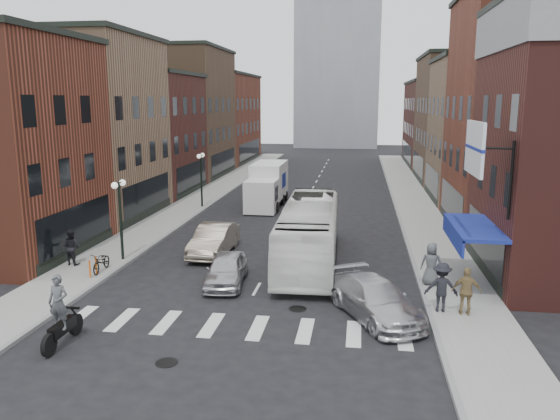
{
  "coord_description": "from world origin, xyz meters",
  "views": [
    {
      "loc": [
        4.23,
        -20.91,
        7.97
      ],
      "look_at": [
        0.13,
        7.04,
        2.27
      ],
      "focal_mm": 35.0,
      "sensor_mm": 36.0,
      "label": 1
    }
  ],
  "objects_px": {
    "box_truck": "(267,186)",
    "sedan_left_near": "(226,269)",
    "bike_rack": "(93,267)",
    "motorcycle_rider": "(60,313)",
    "ped_right_a": "(441,287)",
    "transit_bus": "(309,232)",
    "ped_left_solo": "(72,247)",
    "billboard_sign": "(477,150)",
    "streetlamp_near": "(120,205)",
    "streetlamp_far": "(201,170)",
    "curb_car": "(375,299)",
    "ped_right_b": "(467,291)",
    "sedan_left_far": "(214,240)",
    "ped_right_c": "(431,264)",
    "parked_bicycle": "(102,262)"
  },
  "relations": [
    {
      "from": "sedan_left_near",
      "to": "streetlamp_far",
      "type": "bearing_deg",
      "value": 104.71
    },
    {
      "from": "sedan_left_near",
      "to": "ped_left_solo",
      "type": "distance_m",
      "value": 8.1
    },
    {
      "from": "motorcycle_rider",
      "to": "box_truck",
      "type": "bearing_deg",
      "value": 84.31
    },
    {
      "from": "billboard_sign",
      "to": "motorcycle_rider",
      "type": "xyz_separation_m",
      "value": [
        -13.92,
        -5.83,
        -4.99
      ]
    },
    {
      "from": "box_truck",
      "to": "sedan_left_far",
      "type": "height_order",
      "value": "box_truck"
    },
    {
      "from": "streetlamp_near",
      "to": "box_truck",
      "type": "height_order",
      "value": "streetlamp_near"
    },
    {
      "from": "curb_car",
      "to": "ped_right_a",
      "type": "xyz_separation_m",
      "value": [
        2.44,
        0.64,
        0.38
      ]
    },
    {
      "from": "bike_rack",
      "to": "motorcycle_rider",
      "type": "height_order",
      "value": "motorcycle_rider"
    },
    {
      "from": "bike_rack",
      "to": "ped_right_b",
      "type": "height_order",
      "value": "ped_right_b"
    },
    {
      "from": "streetlamp_near",
      "to": "transit_bus",
      "type": "relative_size",
      "value": 0.37
    },
    {
      "from": "bike_rack",
      "to": "ped_left_solo",
      "type": "distance_m",
      "value": 2.39
    },
    {
      "from": "box_truck",
      "to": "ped_left_solo",
      "type": "height_order",
      "value": "box_truck"
    },
    {
      "from": "billboard_sign",
      "to": "parked_bicycle",
      "type": "xyz_separation_m",
      "value": [
        -16.09,
        1.45,
        -5.52
      ]
    },
    {
      "from": "box_truck",
      "to": "parked_bicycle",
      "type": "distance_m",
      "value": 18.12
    },
    {
      "from": "bike_rack",
      "to": "curb_car",
      "type": "bearing_deg",
      "value": -12.23
    },
    {
      "from": "motorcycle_rider",
      "to": "ped_left_solo",
      "type": "xyz_separation_m",
      "value": [
        -4.09,
        8.11,
        -0.12
      ]
    },
    {
      "from": "curb_car",
      "to": "parked_bicycle",
      "type": "bearing_deg",
      "value": 137.39
    },
    {
      "from": "motorcycle_rider",
      "to": "ped_left_solo",
      "type": "height_order",
      "value": "motorcycle_rider"
    },
    {
      "from": "streetlamp_near",
      "to": "ped_right_a",
      "type": "height_order",
      "value": "streetlamp_near"
    },
    {
      "from": "box_truck",
      "to": "transit_bus",
      "type": "xyz_separation_m",
      "value": [
        4.52,
        -14.16,
        -0.05
      ]
    },
    {
      "from": "streetlamp_far",
      "to": "ped_right_b",
      "type": "height_order",
      "value": "streetlamp_far"
    },
    {
      "from": "sedan_left_near",
      "to": "bike_rack",
      "type": "bearing_deg",
      "value": 176.16
    },
    {
      "from": "parked_bicycle",
      "to": "sedan_left_near",
      "type": "bearing_deg",
      "value": -8.19
    },
    {
      "from": "streetlamp_far",
      "to": "transit_bus",
      "type": "relative_size",
      "value": 0.37
    },
    {
      "from": "motorcycle_rider",
      "to": "transit_bus",
      "type": "distance_m",
      "value": 12.77
    },
    {
      "from": "streetlamp_near",
      "to": "ped_right_a",
      "type": "xyz_separation_m",
      "value": [
        14.8,
        -4.78,
        -1.82
      ]
    },
    {
      "from": "bike_rack",
      "to": "ped_right_c",
      "type": "relative_size",
      "value": 0.43
    },
    {
      "from": "box_truck",
      "to": "sedan_left_near",
      "type": "relative_size",
      "value": 1.86
    },
    {
      "from": "sedan_left_far",
      "to": "ped_right_a",
      "type": "relative_size",
      "value": 2.51
    },
    {
      "from": "ped_left_solo",
      "to": "ped_right_c",
      "type": "height_order",
      "value": "ped_right_c"
    },
    {
      "from": "parked_bicycle",
      "to": "ped_right_a",
      "type": "bearing_deg",
      "value": -13.7
    },
    {
      "from": "sedan_left_near",
      "to": "curb_car",
      "type": "relative_size",
      "value": 0.81
    },
    {
      "from": "box_truck",
      "to": "ped_left_solo",
      "type": "relative_size",
      "value": 4.27
    },
    {
      "from": "box_truck",
      "to": "ped_right_a",
      "type": "bearing_deg",
      "value": -63.22
    },
    {
      "from": "ped_right_a",
      "to": "ped_right_c",
      "type": "xyz_separation_m",
      "value": [
        0.0,
        3.06,
        -0.02
      ]
    },
    {
      "from": "streetlamp_far",
      "to": "sedan_left_far",
      "type": "height_order",
      "value": "streetlamp_far"
    },
    {
      "from": "streetlamp_far",
      "to": "ped_right_c",
      "type": "height_order",
      "value": "streetlamp_far"
    },
    {
      "from": "ped_right_b",
      "to": "streetlamp_near",
      "type": "bearing_deg",
      "value": -11.31
    },
    {
      "from": "box_truck",
      "to": "sedan_left_near",
      "type": "distance_m",
      "value": 18.01
    },
    {
      "from": "motorcycle_rider",
      "to": "sedan_left_far",
      "type": "bearing_deg",
      "value": 79.93
    },
    {
      "from": "billboard_sign",
      "to": "streetlamp_near",
      "type": "height_order",
      "value": "billboard_sign"
    },
    {
      "from": "ped_right_a",
      "to": "billboard_sign",
      "type": "bearing_deg",
      "value": -130.16
    },
    {
      "from": "transit_bus",
      "to": "ped_right_b",
      "type": "xyz_separation_m",
      "value": [
        6.41,
        -6.23,
        -0.49
      ]
    },
    {
      "from": "ped_right_a",
      "to": "ped_right_b",
      "type": "xyz_separation_m",
      "value": [
        0.87,
        -0.23,
        -0.04
      ]
    },
    {
      "from": "sedan_left_near",
      "to": "ped_right_a",
      "type": "bearing_deg",
      "value": -19.09
    },
    {
      "from": "streetlamp_near",
      "to": "bike_rack",
      "type": "bearing_deg",
      "value": -94.24
    },
    {
      "from": "streetlamp_far",
      "to": "box_truck",
      "type": "bearing_deg",
      "value": 16.23
    },
    {
      "from": "motorcycle_rider",
      "to": "ped_right_b",
      "type": "relative_size",
      "value": 1.34
    },
    {
      "from": "motorcycle_rider",
      "to": "ped_right_a",
      "type": "height_order",
      "value": "motorcycle_rider"
    },
    {
      "from": "billboard_sign",
      "to": "ped_right_a",
      "type": "height_order",
      "value": "billboard_sign"
    }
  ]
}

